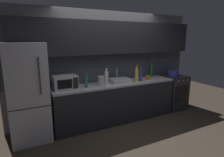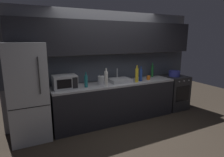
% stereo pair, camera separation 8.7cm
% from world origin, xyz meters
% --- Properties ---
extents(ground_plane, '(10.00, 10.00, 0.00)m').
position_xyz_m(ground_plane, '(0.00, 0.00, 0.00)').
color(ground_plane, '#2D261E').
extents(back_wall, '(4.62, 0.44, 2.50)m').
position_xyz_m(back_wall, '(0.00, 1.20, 1.55)').
color(back_wall, slate).
rests_on(back_wall, ground).
extents(counter_run, '(2.88, 0.60, 0.90)m').
position_xyz_m(counter_run, '(0.00, 0.90, 0.45)').
color(counter_run, black).
rests_on(counter_run, ground).
extents(refrigerator, '(0.68, 0.69, 1.82)m').
position_xyz_m(refrigerator, '(-1.82, 0.90, 0.91)').
color(refrigerator, '#ADAFB5').
rests_on(refrigerator, ground).
extents(oven_range, '(0.60, 0.62, 0.90)m').
position_xyz_m(oven_range, '(1.78, 0.90, 0.45)').
color(oven_range, '#232326').
rests_on(oven_range, ground).
extents(microwave, '(0.46, 0.35, 0.27)m').
position_xyz_m(microwave, '(-1.14, 0.92, 1.04)').
color(microwave, '#A8AAAF').
rests_on(microwave, counter_run).
extents(sink_basin, '(0.48, 0.38, 0.30)m').
position_xyz_m(sink_basin, '(0.11, 0.93, 0.94)').
color(sink_basin, '#ADAFB5').
rests_on(sink_basin, counter_run).
extents(kettle, '(0.17, 0.13, 0.22)m').
position_xyz_m(kettle, '(-0.37, 0.89, 1.00)').
color(kettle, '#B7BABF').
rests_on(kettle, counter_run).
extents(wine_bottle_blue, '(0.07, 0.07, 0.35)m').
position_xyz_m(wine_bottle_blue, '(0.60, 0.81, 1.05)').
color(wine_bottle_blue, '#234299').
rests_on(wine_bottle_blue, counter_run).
extents(wine_bottle_yellow, '(0.07, 0.07, 0.39)m').
position_xyz_m(wine_bottle_yellow, '(0.46, 0.76, 1.06)').
color(wine_bottle_yellow, gold).
rests_on(wine_bottle_yellow, counter_run).
extents(wine_bottle_teal, '(0.07, 0.07, 0.31)m').
position_xyz_m(wine_bottle_teal, '(-0.73, 0.83, 1.03)').
color(wine_bottle_teal, '#19666B').
rests_on(wine_bottle_teal, counter_run).
extents(wine_bottle_green, '(0.06, 0.06, 0.37)m').
position_xyz_m(wine_bottle_green, '(1.16, 1.10, 1.06)').
color(wine_bottle_green, '#1E6B2D').
rests_on(wine_bottle_green, counter_run).
extents(wine_bottle_white, '(0.08, 0.08, 0.39)m').
position_xyz_m(wine_bottle_white, '(-0.34, 0.69, 1.07)').
color(wine_bottle_white, silver).
rests_on(wine_bottle_white, counter_run).
extents(mug_orange, '(0.09, 0.09, 0.10)m').
position_xyz_m(mug_orange, '(0.86, 0.86, 0.95)').
color(mug_orange, orange).
rests_on(mug_orange, counter_run).
extents(cooking_pot, '(0.30, 0.30, 0.15)m').
position_xyz_m(cooking_pot, '(1.74, 0.90, 0.97)').
color(cooking_pot, '#333899').
rests_on(cooking_pot, oven_range).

